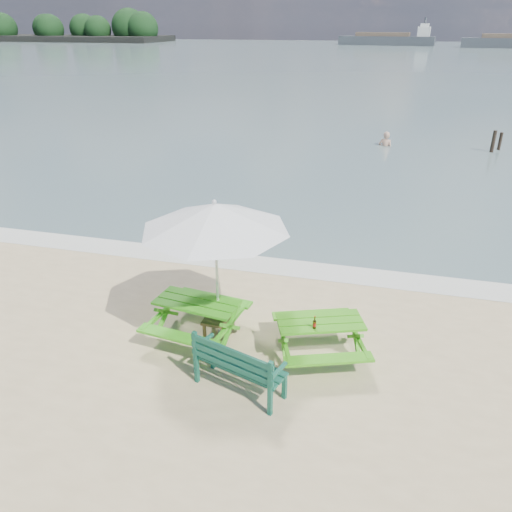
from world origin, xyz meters
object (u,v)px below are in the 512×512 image
(picnic_table_left, at_px, (198,319))
(side_table, at_px, (219,325))
(swimmer, at_px, (385,150))
(picnic_table_right, at_px, (319,338))
(patio_umbrella, at_px, (215,217))
(beer_bottle, at_px, (314,324))
(park_bench, at_px, (240,375))

(picnic_table_left, relative_size, side_table, 3.52)
(picnic_table_left, bearing_deg, swimmer, 80.06)
(picnic_table_right, xyz_separation_m, swimmer, (0.74, 17.36, -0.57))
(picnic_table_left, height_order, swimmer, picnic_table_left)
(picnic_table_right, relative_size, patio_umbrella, 0.76)
(beer_bottle, bearing_deg, swimmer, 87.37)
(park_bench, xyz_separation_m, beer_bottle, (1.03, 1.01, 0.50))
(picnic_table_left, relative_size, swimmer, 1.05)
(picnic_table_left, height_order, picnic_table_right, picnic_table_left)
(patio_umbrella, distance_m, swimmer, 17.58)
(side_table, distance_m, patio_umbrella, 2.20)
(picnic_table_right, distance_m, park_bench, 1.67)
(picnic_table_left, bearing_deg, park_bench, -46.98)
(park_bench, bearing_deg, side_table, 120.16)
(patio_umbrella, bearing_deg, picnic_table_right, -5.46)
(patio_umbrella, bearing_deg, swimmer, 81.14)
(side_table, relative_size, swimmer, 0.30)
(picnic_table_right, xyz_separation_m, patio_umbrella, (-1.94, 0.19, 2.04))
(park_bench, distance_m, patio_umbrella, 2.68)
(patio_umbrella, height_order, swimmer, patio_umbrella)
(picnic_table_left, distance_m, patio_umbrella, 2.07)
(beer_bottle, bearing_deg, picnic_table_left, 172.84)
(picnic_table_left, xyz_separation_m, swimmer, (3.04, 17.34, -0.58))
(picnic_table_right, distance_m, swimmer, 17.39)
(side_table, distance_m, swimmer, 17.39)
(beer_bottle, distance_m, swimmer, 17.67)
(patio_umbrella, bearing_deg, beer_bottle, -13.23)
(side_table, relative_size, patio_umbrella, 0.20)
(park_bench, xyz_separation_m, side_table, (-0.84, 1.45, -0.11))
(park_bench, bearing_deg, beer_bottle, 44.42)
(picnic_table_right, distance_m, side_table, 1.96)
(patio_umbrella, bearing_deg, side_table, 90.00)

